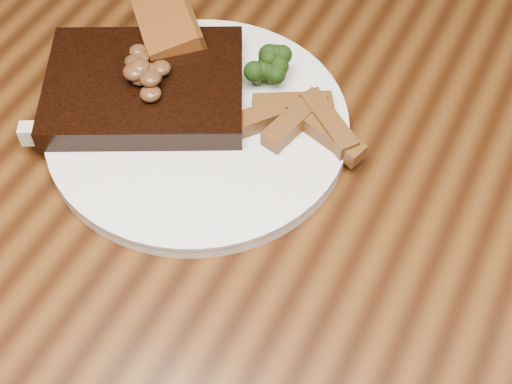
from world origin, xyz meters
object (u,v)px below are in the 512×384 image
Objects in this scene: dining_table at (280,260)px; chair_far at (406,14)px; plate at (198,127)px; steak at (145,88)px; garlic_bread at (167,38)px; potato_wedges at (281,131)px.

dining_table is 0.68m from chair_far.
plate is 0.07m from steak.
steak is at bearing 75.27° from chair_far.
steak is 1.99× the size of garlic_bread.
potato_wedges is at bearing 12.37° from plate.
steak is 1.90× the size of potato_wedges.
potato_wedges is at bearing 24.46° from garlic_bread.
potato_wedges is (0.08, 0.02, 0.02)m from plate.
plate is 0.08m from potato_wedges.
potato_wedges is (0.04, -0.59, 0.31)m from chair_far.
garlic_bread is at bearing 147.36° from dining_table.
steak is at bearing -175.17° from potato_wedges.
garlic_bread reaches higher than dining_table.
plate is 0.12m from garlic_bread.
dining_table is 5.44× the size of plate.
dining_table is at bearing -21.61° from plate.
chair_far is (-0.07, 0.65, -0.19)m from dining_table.
chair_far is 4.44× the size of steak.
dining_table is at bearing -43.88° from steak.
plate is at bearing 81.14° from chair_far.
steak reaches higher than plate.
potato_wedges reaches higher than garlic_bread.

